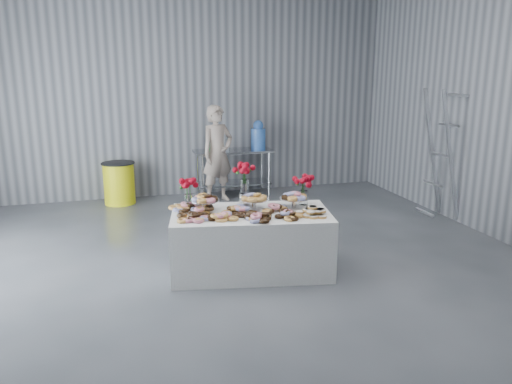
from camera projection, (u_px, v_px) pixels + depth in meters
The scene contains 17 objects.
ground at pixel (242, 287), 5.74m from camera, with size 9.00×9.00×0.00m, color #383A3F.
room_walls at pixel (212, 48), 5.08m from camera, with size 8.04×9.04×4.02m.
display_table at pixel (251, 242), 6.10m from camera, with size 1.90×1.00×0.75m, color white.
prep_table at pixel (233, 164), 9.64m from camera, with size 1.50×0.60×0.90m.
donut_mounds at pixel (252, 210), 5.95m from camera, with size 1.80×0.80×0.09m, color #D5954D, non-canonical shape.
cake_stand_left at pixel (205, 199), 6.07m from camera, with size 0.36×0.36×0.17m.
cake_stand_mid at pixel (254, 198), 6.12m from camera, with size 0.36×0.36×0.17m.
cake_stand_right at pixel (294, 197), 6.17m from camera, with size 0.36×0.36×0.17m.
danish_pile at pixel (315, 210), 5.92m from camera, with size 0.48×0.48×0.11m, color silver, non-canonical shape.
bouquet_left at pixel (188, 185), 6.11m from camera, with size 0.26×0.26×0.42m.
bouquet_right at pixel (304, 182), 6.29m from camera, with size 0.26×0.26×0.42m.
bouquet_center at pixel (244, 176), 6.25m from camera, with size 0.26×0.26×0.57m.
water_jug at pixel (258, 136), 9.64m from camera, with size 0.28×0.28×0.55m.
drink_bottles at pixel (218, 144), 9.36m from camera, with size 0.54×0.08×0.27m, color #268C33, non-canonical shape.
person at pixel (218, 154), 9.20m from camera, with size 0.65×0.43×1.78m, color #CC8C93.
trash_barrel at pixel (119, 183), 9.13m from camera, with size 0.60×0.60×0.77m.
stepladder at pixel (441, 155), 8.04m from camera, with size 0.24×0.53×2.15m, color silver, non-canonical shape.
Camera 1 is at (-1.28, -5.14, 2.46)m, focal length 35.00 mm.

